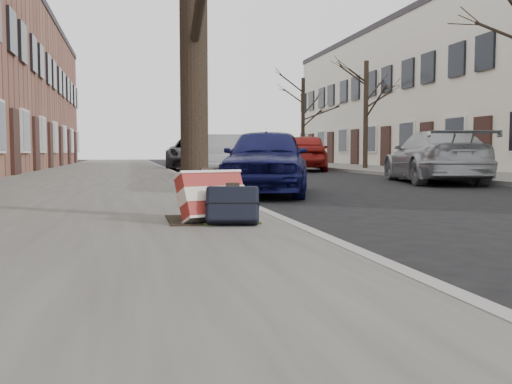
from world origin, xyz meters
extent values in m
plane|color=black|center=(0.00, 0.00, 0.00)|extent=(120.00, 120.00, 0.00)
cube|color=slate|center=(-3.70, 15.00, 0.06)|extent=(5.00, 70.00, 0.12)
cube|color=slate|center=(7.80, 15.00, 0.06)|extent=(4.00, 70.00, 0.12)
cube|color=black|center=(-2.00, 1.20, 0.13)|extent=(0.85, 0.85, 0.02)
cube|color=maroon|center=(-2.01, 1.01, 0.37)|extent=(0.73, 0.57, 0.50)
cube|color=black|center=(-1.86, 0.74, 0.31)|extent=(0.54, 0.39, 0.39)
imported|color=#10134E|center=(-0.22, 6.11, 0.64)|extent=(2.62, 4.07, 1.29)
imported|color=#ADB1B4|center=(-0.09, 12.62, 0.67)|extent=(2.12, 4.27, 1.35)
imported|color=#333337|center=(0.03, 20.97, 0.71)|extent=(2.85, 5.34, 1.43)
imported|color=#999CA0|center=(5.00, 9.05, 0.67)|extent=(2.87, 4.92, 1.34)
imported|color=maroon|center=(4.63, 18.98, 0.79)|extent=(3.22, 4.98, 1.58)
cylinder|color=black|center=(7.20, 18.62, 2.41)|extent=(0.21, 0.21, 4.59)
cylinder|color=black|center=(7.20, 27.71, 2.62)|extent=(0.22, 0.22, 5.01)
camera|label=1|loc=(-2.79, -4.46, 0.80)|focal=40.00mm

